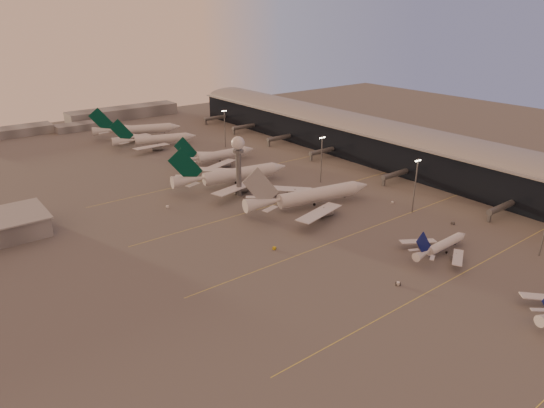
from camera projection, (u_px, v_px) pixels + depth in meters
ground at (448, 311)px, 146.74m from camera, size 700.00×700.00×0.00m
taxiway_markings at (373, 225)px, 204.86m from camera, size 180.00×185.25×0.02m
terminal at (393, 145)px, 284.79m from camera, size 57.00×362.00×23.04m
radar_tower at (238, 154)px, 229.89m from camera, size 6.40×6.40×31.10m
mast_b at (415, 183)px, 213.16m from camera, size 3.60×0.56×25.00m
mast_c at (322, 157)px, 250.73m from camera, size 3.60×0.56×25.00m
mast_d at (225, 127)px, 315.70m from camera, size 3.60×0.56×25.00m
distant_horizon at (92, 119)px, 385.59m from camera, size 165.00×37.50×9.00m
narrowbody_mid at (441, 247)px, 180.31m from camera, size 33.13×26.44×12.94m
widebody_white at (310, 199)px, 222.22m from camera, size 65.26×51.83×23.15m
greentail_a at (232, 178)px, 250.03m from camera, size 63.91×51.20×23.37m
greentail_b at (217, 158)px, 286.60m from camera, size 52.37×42.25×19.01m
greentail_c at (156, 141)px, 321.39m from camera, size 53.84×42.84×20.15m
greentail_d at (138, 132)px, 344.98m from camera, size 59.44×47.18×22.50m
gsv_tug_mid at (398, 284)px, 160.33m from camera, size 3.84×4.03×1.00m
gsv_truck_b at (454, 222)px, 205.42m from camera, size 6.12×2.58×2.41m
gsv_truck_c at (275, 246)px, 184.05m from camera, size 6.07×4.23×2.31m
gsv_catering_b at (393, 200)px, 227.38m from camera, size 4.75×2.70×3.68m
gsv_tug_far at (274, 196)px, 236.21m from camera, size 2.65×3.44×0.87m
gsv_truck_d at (167, 205)px, 222.63m from camera, size 2.63×5.80×2.26m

